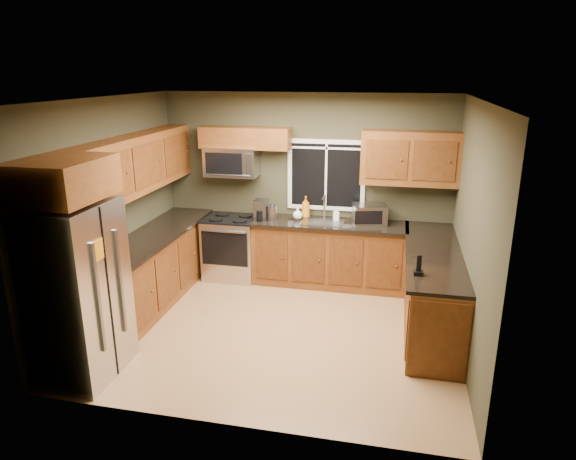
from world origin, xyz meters
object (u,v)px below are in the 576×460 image
at_px(microwave, 232,162).
at_px(toaster_oven, 369,214).
at_px(soap_bottle_c, 298,213).
at_px(cordless_phone, 419,269).
at_px(coffee_maker, 261,210).
at_px(soap_bottle_b, 336,214).
at_px(paper_towel_roll, 364,216).
at_px(soap_bottle_a, 306,207).
at_px(range, 232,247).
at_px(refrigerator, 76,291).
at_px(kettle, 272,212).

distance_m(microwave, toaster_oven, 2.11).
bearing_deg(soap_bottle_c, cordless_phone, -47.43).
relative_size(coffee_maker, soap_bottle_c, 1.69).
bearing_deg(soap_bottle_b, microwave, -179.89).
bearing_deg(soap_bottle_c, soap_bottle_b, 6.56).
height_order(coffee_maker, cordless_phone, coffee_maker).
distance_m(microwave, paper_towel_roll, 2.04).
bearing_deg(cordless_phone, microwave, 144.87).
bearing_deg(soap_bottle_a, range, -170.37).
height_order(refrigerator, soap_bottle_c, refrigerator).
height_order(soap_bottle_b, soap_bottle_c, soap_bottle_b).
bearing_deg(cordless_phone, refrigerator, -162.30).
bearing_deg(soap_bottle_a, coffee_maker, -158.11).
bearing_deg(soap_bottle_a, refrigerator, -120.94).
relative_size(kettle, paper_towel_roll, 0.88).
xyz_separation_m(coffee_maker, soap_bottle_a, (0.60, 0.24, 0.02)).
distance_m(paper_towel_roll, soap_bottle_b, 0.42).
bearing_deg(toaster_oven, microwave, 177.70).
bearing_deg(soap_bottle_a, paper_towel_roll, -12.19).
relative_size(paper_towel_roll, cordless_phone, 1.31).
height_order(kettle, soap_bottle_b, kettle).
bearing_deg(soap_bottle_c, kettle, -159.72).
xyz_separation_m(range, soap_bottle_b, (1.53, 0.14, 0.56)).
distance_m(toaster_oven, kettle, 1.37).
height_order(refrigerator, cordless_phone, refrigerator).
distance_m(refrigerator, soap_bottle_a, 3.45).
bearing_deg(soap_bottle_a, cordless_phone, -50.81).
bearing_deg(microwave, cordless_phone, -35.13).
height_order(coffee_maker, kettle, coffee_maker).
distance_m(refrigerator, coffee_maker, 2.96).
height_order(toaster_oven, coffee_maker, coffee_maker).
xyz_separation_m(kettle, soap_bottle_b, (0.89, 0.19, -0.03)).
relative_size(toaster_oven, kettle, 2.02).
relative_size(soap_bottle_c, cordless_phone, 0.79).
distance_m(paper_towel_roll, cordless_phone, 1.85).
distance_m(range, microwave, 1.27).
distance_m(range, cordless_phone, 3.18).
relative_size(refrigerator, toaster_oven, 3.50).
distance_m(microwave, soap_bottle_c, 1.21).
bearing_deg(toaster_oven, coffee_maker, -175.73).
bearing_deg(coffee_maker, soap_bottle_a, 21.89).
distance_m(range, coffee_maker, 0.78).
xyz_separation_m(microwave, soap_bottle_c, (0.98, -0.06, -0.70)).
bearing_deg(microwave, soap_bottle_b, 0.11).
xyz_separation_m(microwave, coffee_maker, (0.48, -0.19, -0.65)).
xyz_separation_m(coffee_maker, paper_towel_roll, (1.45, 0.06, -0.01)).
height_order(refrigerator, paper_towel_roll, refrigerator).
bearing_deg(paper_towel_roll, microwave, 175.97).
relative_size(kettle, soap_bottle_b, 1.40).
bearing_deg(refrigerator, soap_bottle_b, 52.66).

